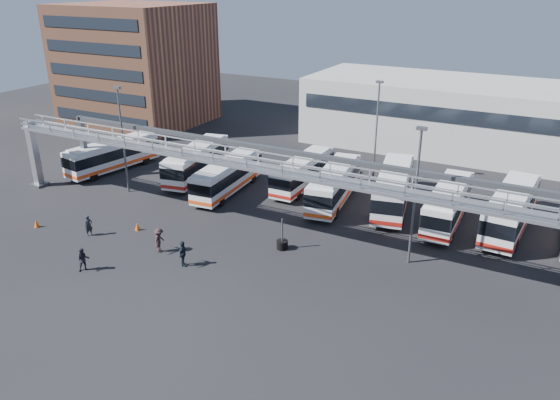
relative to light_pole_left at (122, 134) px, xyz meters
The scene contains 22 objects.
ground 18.78m from the light_pole_left, 26.57° to the right, with size 140.00×140.00×0.00m, color black.
gantry 16.14m from the light_pole_left, ahead, with size 51.40×5.15×7.10m.
apartment_building 28.52m from the light_pole_left, 129.29° to the left, with size 18.00×15.00×16.00m, color #91583D.
warehouse 41.07m from the light_pole_left, 46.97° to the left, with size 42.00×14.00×8.00m, color #9E9E99.
light_pole_left is the anchor object (origin of this frame).
light_pole_mid 28.02m from the light_pole_left, ahead, with size 0.70×0.35×10.21m.
light_pole_back 24.41m from the light_pole_left, 34.99° to the left, with size 0.70×0.35×10.21m.
bus_0 8.01m from the light_pole_left, 144.95° to the left, with size 4.13×10.88×3.23m.
bus_2 8.35m from the light_pole_left, 61.52° to the left, with size 4.55×11.25×3.33m.
bus_3 10.49m from the light_pole_left, 27.27° to the left, with size 3.31×10.57×3.16m.
bus_4 17.53m from the light_pole_left, 32.17° to the left, with size 2.43×10.07×3.05m.
bus_5 20.30m from the light_pole_left, 20.46° to the left, with size 4.02×11.04×3.28m.
bus_6 25.52m from the light_pole_left, 19.59° to the left, with size 4.92×11.78×3.49m.
bus_7 30.02m from the light_pole_left, 14.35° to the left, with size 2.77×10.59×3.19m.
bus_8 34.88m from the light_pole_left, 13.84° to the left, with size 3.33×11.57×3.47m.
pedestrian_a 10.86m from the light_pole_left, 65.56° to the right, with size 0.63×0.42×1.74m, color black.
pedestrian_b 16.15m from the light_pole_left, 58.66° to the right, with size 0.86×0.67×1.76m, color #221E29.
pedestrian_c 14.51m from the light_pole_left, 37.46° to the right, with size 1.26×0.72×1.95m, color #2F1F22.
pedestrian_d 17.26m from the light_pole_left, 33.81° to the right, with size 1.15×0.48×1.97m, color black.
cone_left 11.24m from the light_pole_left, 96.23° to the right, with size 0.44×0.44×0.70m, color #E5540C.
cone_right 10.66m from the light_pole_left, 42.84° to the right, with size 0.42×0.42×0.67m, color #E5540C.
tire_stack 19.87m from the light_pole_left, 10.53° to the right, with size 0.88×0.88×2.52m.
Camera 1 is at (20.43, -28.49, 19.54)m, focal length 35.00 mm.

